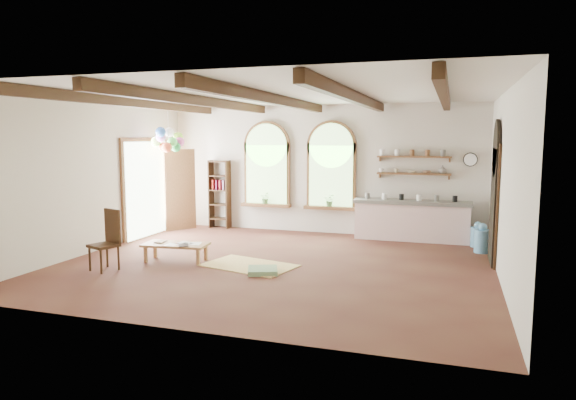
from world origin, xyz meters
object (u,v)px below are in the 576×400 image
at_px(coffee_table, 176,245).
at_px(balloon_cluster, 168,141).
at_px(side_chair, 105,253).
at_px(kitchen_counter, 412,220).

height_order(coffee_table, balloon_cluster, balloon_cluster).
xyz_separation_m(side_chair, balloon_cluster, (-0.62, 3.32, 2.01)).
relative_size(coffee_table, balloon_cluster, 1.13).
bearing_deg(balloon_cluster, side_chair, -79.46).
bearing_deg(kitchen_counter, balloon_cluster, -168.07).
xyz_separation_m(coffee_table, balloon_cluster, (-1.50, 2.34, 2.01)).
relative_size(coffee_table, side_chair, 1.18).
bearing_deg(balloon_cluster, kitchen_counter, 11.93).
height_order(side_chair, balloon_cluster, balloon_cluster).
bearing_deg(side_chair, balloon_cluster, 100.54).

